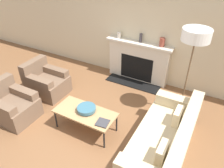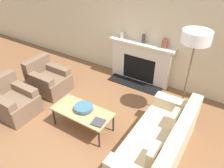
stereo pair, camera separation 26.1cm
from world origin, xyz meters
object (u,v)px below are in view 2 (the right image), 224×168
at_px(mantel_vase_left, 122,35).
at_px(mantel_vase_center_left, 143,39).
at_px(mantel_vase_center_right, 165,44).
at_px(couch, 159,144).
at_px(bowl, 84,107).
at_px(armchair_far, 48,80).
at_px(floor_lamp, 196,42).
at_px(coffee_table, 82,112).
at_px(armchair_near, 13,101).
at_px(fireplace, 140,63).
at_px(book, 98,122).

relative_size(mantel_vase_left, mantel_vase_center_left, 0.69).
bearing_deg(mantel_vase_center_right, mantel_vase_left, 180.00).
distance_m(couch, bowl, 1.52).
height_order(armchair_far, mantel_vase_center_right, mantel_vase_center_right).
height_order(armchair_far, floor_lamp, floor_lamp).
bearing_deg(armchair_far, mantel_vase_center_right, -53.88).
relative_size(couch, mantel_vase_left, 13.31).
relative_size(couch, armchair_far, 2.25).
distance_m(bowl, mantel_vase_left, 2.31).
distance_m(coffee_table, bowl, 0.10).
xyz_separation_m(armchair_near, armchair_far, (0.00, 1.00, 0.00)).
bearing_deg(armchair_near, coffee_table, -74.69).
bearing_deg(coffee_table, fireplace, 86.48).
xyz_separation_m(armchair_far, bowl, (1.55, -0.54, 0.19)).
bearing_deg(book, mantel_vase_center_left, 89.81).
xyz_separation_m(fireplace, bowl, (-0.13, -2.15, -0.03)).
distance_m(armchair_far, mantel_vase_center_left, 2.52).
height_order(fireplace, armchair_near, fireplace).
distance_m(fireplace, armchair_far, 2.34).
height_order(fireplace, floor_lamp, floor_lamp).
bearing_deg(couch, book, -77.71).
bearing_deg(mantel_vase_left, coffee_table, -79.09).
xyz_separation_m(couch, floor_lamp, (-0.03, 1.30, 1.34)).
height_order(couch, armchair_near, couch).
distance_m(fireplace, mantel_vase_left, 0.83).
bearing_deg(mantel_vase_left, fireplace, -1.54).
bearing_deg(mantel_vase_center_left, coffee_table, -94.09).
height_order(floor_lamp, mantel_vase_center_right, floor_lamp).
bearing_deg(mantel_vase_left, book, -69.40).
bearing_deg(armchair_far, bowl, -109.08).
bearing_deg(book, mantel_vase_left, 103.40).
distance_m(fireplace, book, 2.32).
relative_size(floor_lamp, mantel_vase_center_left, 8.62).
xyz_separation_m(mantel_vase_left, mantel_vase_center_right, (1.12, 0.00, 0.03)).
height_order(couch, mantel_vase_left, mantel_vase_left).
height_order(book, mantel_vase_center_right, mantel_vase_center_right).
bearing_deg(mantel_vase_center_right, armchair_far, -143.88).
bearing_deg(book, floor_lamp, 48.59).
relative_size(couch, coffee_table, 1.69).
relative_size(mantel_vase_center_left, mantel_vase_center_right, 1.05).
bearing_deg(floor_lamp, armchair_far, -164.26).
relative_size(armchair_near, bowl, 2.48).
xyz_separation_m(fireplace, armchair_far, (-1.68, -1.62, -0.22)).
relative_size(bowl, book, 1.49).
height_order(fireplace, mantel_vase_left, mantel_vase_left).
bearing_deg(coffee_table, armchair_near, -164.69).
height_order(floor_lamp, mantel_vase_left, floor_lamp).
height_order(coffee_table, mantel_vase_left, mantel_vase_left).
height_order(fireplace, armchair_far, fireplace).
height_order(book, mantel_vase_left, mantel_vase_left).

